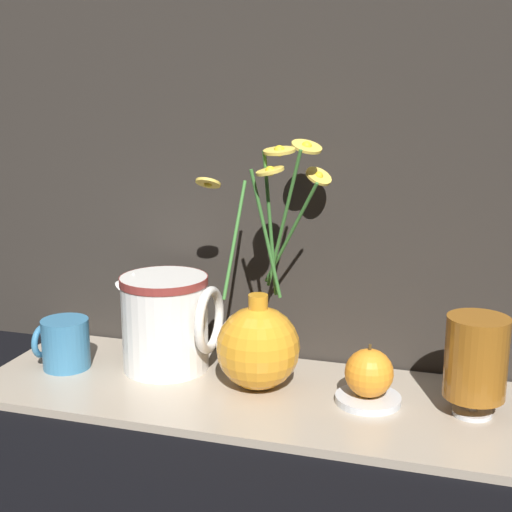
# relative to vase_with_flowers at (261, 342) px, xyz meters

# --- Properties ---
(ground_plane) EXTENTS (6.00, 6.00, 0.00)m
(ground_plane) POSITION_rel_vase_with_flowers_xyz_m (-0.00, -0.02, -0.08)
(ground_plane) COLOR black
(shelf) EXTENTS (0.82, 0.28, 0.01)m
(shelf) POSITION_rel_vase_with_flowers_xyz_m (-0.00, -0.02, -0.08)
(shelf) COLOR tan
(shelf) RESTS_ON ground_plane
(backdrop_wall) EXTENTS (1.32, 0.02, 1.10)m
(backdrop_wall) POSITION_rel_vase_with_flowers_xyz_m (-0.00, 0.14, 0.47)
(backdrop_wall) COLOR #2D2823
(backdrop_wall) RESTS_ON ground_plane
(vase_with_flowers) EXTENTS (0.19, 0.18, 0.36)m
(vase_with_flowers) POSITION_rel_vase_with_flowers_xyz_m (0.00, 0.00, 0.00)
(vase_with_flowers) COLOR orange
(vase_with_flowers) RESTS_ON shelf
(yellow_mug) EXTENTS (0.08, 0.07, 0.08)m
(yellow_mug) POSITION_rel_vase_with_flowers_xyz_m (-0.32, -0.01, -0.03)
(yellow_mug) COLOR teal
(yellow_mug) RESTS_ON shelf
(ceramic_pitcher) EXTENTS (0.16, 0.14, 0.16)m
(ceramic_pitcher) POSITION_rel_vase_with_flowers_xyz_m (-0.16, 0.03, 0.01)
(ceramic_pitcher) COLOR white
(ceramic_pitcher) RESTS_ON shelf
(tea_glass) EXTENTS (0.08, 0.08, 0.14)m
(tea_glass) POSITION_rel_vase_with_flowers_xyz_m (0.30, -0.00, 0.01)
(tea_glass) COLOR silver
(tea_glass) RESTS_ON shelf
(saucer_plate) EXTENTS (0.09, 0.09, 0.01)m
(saucer_plate) POSITION_rel_vase_with_flowers_xyz_m (0.16, -0.01, -0.07)
(saucer_plate) COLOR silver
(saucer_plate) RESTS_ON shelf
(orange_fruit) EXTENTS (0.07, 0.07, 0.08)m
(orange_fruit) POSITION_rel_vase_with_flowers_xyz_m (0.16, -0.01, -0.03)
(orange_fruit) COLOR orange
(orange_fruit) RESTS_ON saucer_plate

